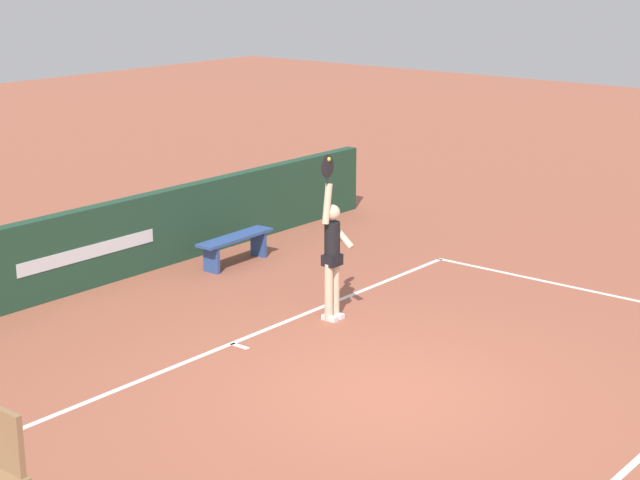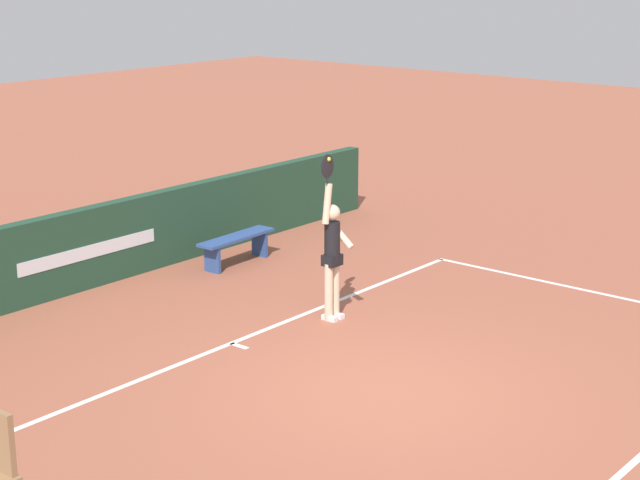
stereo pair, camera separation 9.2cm
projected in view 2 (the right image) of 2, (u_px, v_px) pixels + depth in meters
The scene contains 6 objects.
ground_plane at pixel (383, 392), 12.48m from camera, with size 60.00×60.00×0.00m, color #9F553E.
court_lines at pixel (399, 397), 12.33m from camera, with size 10.45×5.69×0.00m.
back_wall at pixel (69, 253), 15.99m from camera, with size 14.33×0.24×1.28m.
tennis_player at pixel (332, 252), 14.71m from camera, with size 0.44×0.46×2.45m.
tennis_ball at pixel (329, 159), 14.28m from camera, with size 0.06×0.06×0.06m.
courtside_bench_near at pixel (237, 242), 17.52m from camera, with size 1.59×0.42×0.50m.
Camera 2 is at (-9.37, -6.76, 5.09)m, focal length 58.34 mm.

